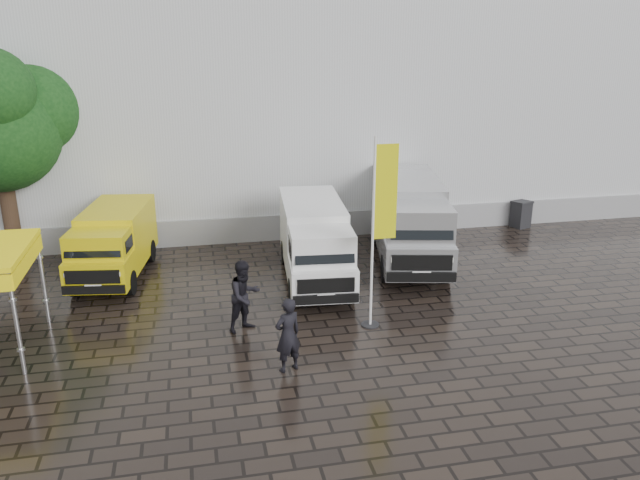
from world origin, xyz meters
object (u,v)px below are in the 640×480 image
at_px(wheelie_bin, 521,214).
at_px(van_yellow, 114,245).
at_px(van_silver, 409,222).
at_px(van_white, 315,244).
at_px(person_tent, 245,296).
at_px(flagpole, 380,223).
at_px(person_front, 288,335).

bearing_deg(wheelie_bin, van_yellow, 171.46).
relative_size(van_yellow, van_silver, 0.74).
height_order(van_white, person_tent, van_white).
distance_m(van_white, flagpole, 4.13).
bearing_deg(person_front, van_white, -130.24).
bearing_deg(van_yellow, person_front, -48.36).
bearing_deg(van_silver, van_white, -149.32).
bearing_deg(van_white, van_silver, 23.35).
height_order(flagpole, wheelie_bin, flagpole).
relative_size(van_yellow, person_tent, 2.43).
relative_size(van_yellow, van_white, 0.84).
distance_m(van_white, wheelie_bin, 10.42).
bearing_deg(flagpole, van_white, 105.70).
bearing_deg(wheelie_bin, flagpole, -155.29).
xyz_separation_m(van_white, person_front, (-1.77, -5.54, -0.31)).
relative_size(van_white, flagpole, 1.09).
xyz_separation_m(van_white, person_tent, (-2.55, -3.16, -0.25)).
distance_m(van_silver, flagpole, 5.67).
bearing_deg(flagpole, wheelie_bin, 41.88).
height_order(van_yellow, van_silver, van_silver).
height_order(van_yellow, van_white, van_white).
height_order(wheelie_bin, person_front, person_front).
bearing_deg(van_yellow, flagpole, -26.49).
bearing_deg(van_white, person_tent, -123.81).
xyz_separation_m(flagpole, person_tent, (-3.57, 0.46, -1.95)).
xyz_separation_m(flagpole, person_front, (-2.78, -1.92, -2.01)).
relative_size(flagpole, wheelie_bin, 4.69).
bearing_deg(wheelie_bin, van_white, -174.24).
distance_m(van_yellow, van_white, 6.59).
height_order(van_white, person_front, van_white).
height_order(van_white, wheelie_bin, van_white).
bearing_deg(person_front, person_tent, -94.24).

